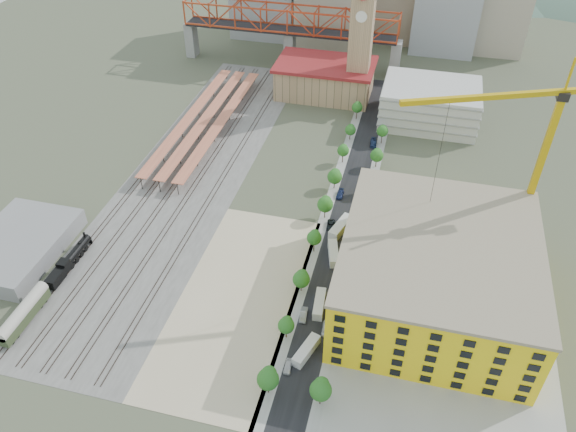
% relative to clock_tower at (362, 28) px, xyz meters
% --- Properties ---
extents(ground, '(400.00, 400.00, 0.00)m').
position_rel_clock_tower_xyz_m(ground, '(-8.00, -79.99, -28.70)').
color(ground, '#474C38').
rests_on(ground, ground).
extents(ballast_strip, '(36.00, 165.00, 0.06)m').
position_rel_clock_tower_xyz_m(ballast_strip, '(-44.00, -62.49, -28.67)').
color(ballast_strip, '#605E59').
rests_on(ballast_strip, ground).
extents(dirt_lot, '(28.00, 67.00, 0.06)m').
position_rel_clock_tower_xyz_m(dirt_lot, '(-12.00, -111.49, -28.67)').
color(dirt_lot, tan).
rests_on(dirt_lot, ground).
extents(street_asphalt, '(12.00, 170.00, 0.06)m').
position_rel_clock_tower_xyz_m(street_asphalt, '(8.00, -64.99, -28.67)').
color(street_asphalt, black).
rests_on(street_asphalt, ground).
extents(sidewalk_west, '(3.00, 170.00, 0.04)m').
position_rel_clock_tower_xyz_m(sidewalk_west, '(2.50, -64.99, -28.68)').
color(sidewalk_west, gray).
rests_on(sidewalk_west, ground).
extents(sidewalk_east, '(3.00, 170.00, 0.04)m').
position_rel_clock_tower_xyz_m(sidewalk_east, '(13.50, -64.99, -28.68)').
color(sidewalk_east, gray).
rests_on(sidewalk_east, ground).
extents(construction_pad, '(50.00, 90.00, 0.06)m').
position_rel_clock_tower_xyz_m(construction_pad, '(37.00, -99.99, -28.67)').
color(construction_pad, gray).
rests_on(construction_pad, ground).
extents(rail_tracks, '(26.56, 160.00, 0.18)m').
position_rel_clock_tower_xyz_m(rail_tracks, '(-45.80, -62.49, -28.55)').
color(rail_tracks, '#382B23').
rests_on(rail_tracks, ground).
extents(platform_canopies, '(16.00, 80.00, 4.12)m').
position_rel_clock_tower_xyz_m(platform_canopies, '(-49.00, -34.99, -24.70)').
color(platform_canopies, '#DB7B54').
rests_on(platform_canopies, ground).
extents(station_hall, '(38.00, 24.00, 13.10)m').
position_rel_clock_tower_xyz_m(station_hall, '(-13.00, 2.01, -22.03)').
color(station_hall, tan).
rests_on(station_hall, ground).
extents(clock_tower, '(12.00, 12.00, 52.00)m').
position_rel_clock_tower_xyz_m(clock_tower, '(0.00, 0.00, 0.00)').
color(clock_tower, tan).
rests_on(clock_tower, ground).
extents(parking_garage, '(34.00, 26.00, 14.00)m').
position_rel_clock_tower_xyz_m(parking_garage, '(28.00, -9.99, -21.70)').
color(parking_garage, silver).
rests_on(parking_garage, ground).
extents(truss_bridge, '(94.00, 9.60, 25.60)m').
position_rel_clock_tower_xyz_m(truss_bridge, '(-33.00, 25.01, -9.83)').
color(truss_bridge, gray).
rests_on(truss_bridge, ground).
extents(construction_building, '(44.60, 50.60, 18.80)m').
position_rel_clock_tower_xyz_m(construction_building, '(34.00, -99.99, -19.29)').
color(construction_building, yellow).
rests_on(construction_building, ground).
extents(warehouse, '(22.00, 32.00, 5.00)m').
position_rel_clock_tower_xyz_m(warehouse, '(-74.00, -109.99, -26.20)').
color(warehouse, gray).
rests_on(warehouse, ground).
extents(street_trees, '(15.40, 124.40, 8.00)m').
position_rel_clock_tower_xyz_m(street_trees, '(8.00, -74.99, -28.70)').
color(street_trees, '#1E5C1B').
rests_on(street_trees, ground).
extents(distant_hills, '(647.00, 264.00, 227.00)m').
position_rel_clock_tower_xyz_m(distant_hills, '(37.28, 180.01, -108.23)').
color(distant_hills, '#4C6B59').
rests_on(distant_hills, ground).
extents(locomotive, '(2.61, 20.10, 5.02)m').
position_rel_clock_tower_xyz_m(locomotive, '(-58.00, -110.56, -26.82)').
color(locomotive, black).
rests_on(locomotive, ground).
extents(coach, '(2.88, 16.75, 5.26)m').
position_rel_clock_tower_xyz_m(coach, '(-58.00, -130.53, -25.90)').
color(coach, '#2E3B20').
rests_on(coach, ground).
extents(tower_crane, '(47.67, 21.17, 54.31)m').
position_rel_clock_tower_xyz_m(tower_crane, '(51.33, -76.64, 4.82)').
color(tower_crane, gold).
rests_on(tower_crane, ground).
extents(site_trailer_a, '(4.97, 9.17, 2.43)m').
position_rel_clock_tower_xyz_m(site_trailer_a, '(8.00, -123.51, -27.48)').
color(site_trailer_a, silver).
rests_on(site_trailer_a, ground).
extents(site_trailer_b, '(3.07, 9.08, 2.44)m').
position_rel_clock_tower_xyz_m(site_trailer_b, '(8.00, -109.27, -27.48)').
color(site_trailer_b, silver).
rests_on(site_trailer_b, ground).
extents(site_trailer_c, '(4.63, 9.38, 2.48)m').
position_rel_clock_tower_xyz_m(site_trailer_c, '(8.00, -90.76, -27.46)').
color(site_trailer_c, silver).
rests_on(site_trailer_c, ground).
extents(site_trailer_d, '(5.55, 10.49, 2.78)m').
position_rel_clock_tower_xyz_m(site_trailer_d, '(8.00, -79.75, -27.31)').
color(site_trailer_d, silver).
rests_on(site_trailer_d, ground).
extents(car_0, '(1.84, 4.13, 1.38)m').
position_rel_clock_tower_xyz_m(car_0, '(5.00, -128.20, -28.01)').
color(car_0, silver).
rests_on(car_0, ground).
extents(car_1, '(2.00, 4.77, 1.53)m').
position_rel_clock_tower_xyz_m(car_1, '(5.00, -113.16, -27.93)').
color(car_1, gray).
rests_on(car_1, ground).
extents(car_2, '(2.67, 4.97, 1.33)m').
position_rel_clock_tower_xyz_m(car_2, '(5.00, -78.71, -28.03)').
color(car_2, black).
rests_on(car_2, ground).
extents(car_3, '(1.98, 4.77, 1.38)m').
position_rel_clock_tower_xyz_m(car_3, '(5.00, -63.56, -28.01)').
color(car_3, navy).
rests_on(car_3, ground).
extents(car_4, '(2.25, 4.81, 1.59)m').
position_rel_clock_tower_xyz_m(car_4, '(11.00, -115.98, -27.90)').
color(car_4, silver).
rests_on(car_4, ground).
extents(car_5, '(2.36, 4.94, 1.56)m').
position_rel_clock_tower_xyz_m(car_5, '(11.00, -100.87, -27.91)').
color(car_5, '#97969B').
rests_on(car_5, ground).
extents(car_6, '(3.19, 5.54, 1.45)m').
position_rel_clock_tower_xyz_m(car_6, '(11.00, -83.58, -27.97)').
color(car_6, black).
rests_on(car_6, ground).
extents(car_7, '(2.72, 5.64, 1.58)m').
position_rel_clock_tower_xyz_m(car_7, '(11.00, -31.61, -27.91)').
color(car_7, navy).
rests_on(car_7, ground).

